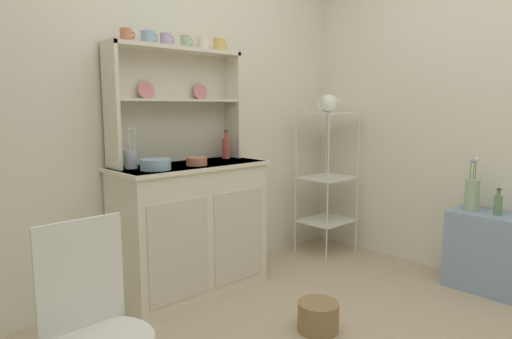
{
  "coord_description": "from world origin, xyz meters",
  "views": [
    {
      "loc": [
        -1.66,
        -0.99,
        1.24
      ],
      "look_at": [
        0.32,
        1.12,
        0.82
      ],
      "focal_mm": 31.19,
      "sensor_mm": 36.0,
      "label": 1
    }
  ],
  "objects_px": {
    "hutch_cabinet": "(191,228)",
    "hutch_shelf_unit": "(174,97)",
    "side_shelf_blue": "(487,252)",
    "porcelain_teapot": "(328,103)",
    "oil_bottle": "(498,204)",
    "wire_chair": "(92,319)",
    "bowl_mixing_large": "(156,164)",
    "flower_vase": "(472,193)",
    "floor_basket": "(318,316)",
    "cup_terracotta_0": "(126,35)",
    "utensil_jar": "(131,158)",
    "jam_bottle": "(226,147)",
    "bakers_rack": "(327,169)"
  },
  "relations": [
    {
      "from": "jam_bottle",
      "to": "porcelain_teapot",
      "type": "distance_m",
      "value": 1.01
    },
    {
      "from": "wire_chair",
      "to": "jam_bottle",
      "type": "distance_m",
      "value": 1.81
    },
    {
      "from": "bowl_mixing_large",
      "to": "jam_bottle",
      "type": "distance_m",
      "value": 0.69
    },
    {
      "from": "hutch_shelf_unit",
      "to": "bowl_mixing_large",
      "type": "xyz_separation_m",
      "value": [
        -0.29,
        -0.24,
        -0.4
      ]
    },
    {
      "from": "utensil_jar",
      "to": "flower_vase",
      "type": "xyz_separation_m",
      "value": [
        1.84,
        -1.28,
        -0.28
      ]
    },
    {
      "from": "jam_bottle",
      "to": "bakers_rack",
      "type": "bearing_deg",
      "value": -10.21
    },
    {
      "from": "cup_terracotta_0",
      "to": "oil_bottle",
      "type": "height_order",
      "value": "cup_terracotta_0"
    },
    {
      "from": "side_shelf_blue",
      "to": "porcelain_teapot",
      "type": "relative_size",
      "value": 2.22
    },
    {
      "from": "bowl_mixing_large",
      "to": "side_shelf_blue",
      "type": "bearing_deg",
      "value": -35.31
    },
    {
      "from": "floor_basket",
      "to": "flower_vase",
      "type": "distance_m",
      "value": 1.41
    },
    {
      "from": "side_shelf_blue",
      "to": "flower_vase",
      "type": "height_order",
      "value": "flower_vase"
    },
    {
      "from": "hutch_shelf_unit",
      "to": "wire_chair",
      "type": "height_order",
      "value": "hutch_shelf_unit"
    },
    {
      "from": "cup_terracotta_0",
      "to": "utensil_jar",
      "type": "bearing_deg",
      "value": -119.6
    },
    {
      "from": "oil_bottle",
      "to": "wire_chair",
      "type": "bearing_deg",
      "value": 170.17
    },
    {
      "from": "flower_vase",
      "to": "oil_bottle",
      "type": "bearing_deg",
      "value": -90.31
    },
    {
      "from": "floor_basket",
      "to": "flower_vase",
      "type": "height_order",
      "value": "flower_vase"
    },
    {
      "from": "wire_chair",
      "to": "cup_terracotta_0",
      "type": "height_order",
      "value": "cup_terracotta_0"
    },
    {
      "from": "hutch_cabinet",
      "to": "floor_basket",
      "type": "height_order",
      "value": "hutch_cabinet"
    },
    {
      "from": "flower_vase",
      "to": "wire_chair",
      "type": "bearing_deg",
      "value": 173.91
    },
    {
      "from": "jam_bottle",
      "to": "oil_bottle",
      "type": "bearing_deg",
      "value": -53.0
    },
    {
      "from": "utensil_jar",
      "to": "jam_bottle",
      "type": "bearing_deg",
      "value": 0.7
    },
    {
      "from": "jam_bottle",
      "to": "flower_vase",
      "type": "relative_size",
      "value": 0.55
    },
    {
      "from": "hutch_cabinet",
      "to": "hutch_shelf_unit",
      "type": "bearing_deg",
      "value": 90.0
    },
    {
      "from": "cup_terracotta_0",
      "to": "oil_bottle",
      "type": "bearing_deg",
      "value": -39.43
    },
    {
      "from": "hutch_cabinet",
      "to": "flower_vase",
      "type": "height_order",
      "value": "flower_vase"
    },
    {
      "from": "floor_basket",
      "to": "flower_vase",
      "type": "bearing_deg",
      "value": -13.38
    },
    {
      "from": "jam_bottle",
      "to": "flower_vase",
      "type": "xyz_separation_m",
      "value": [
        1.1,
        -1.29,
        -0.3
      ]
    },
    {
      "from": "utensil_jar",
      "to": "porcelain_teapot",
      "type": "height_order",
      "value": "porcelain_teapot"
    },
    {
      "from": "jam_bottle",
      "to": "utensil_jar",
      "type": "height_order",
      "value": "utensil_jar"
    },
    {
      "from": "porcelain_teapot",
      "to": "oil_bottle",
      "type": "distance_m",
      "value": 1.45
    },
    {
      "from": "hutch_cabinet",
      "to": "utensil_jar",
      "type": "relative_size",
      "value": 4.14
    },
    {
      "from": "hutch_cabinet",
      "to": "jam_bottle",
      "type": "relative_size",
      "value": 4.98
    },
    {
      "from": "bowl_mixing_large",
      "to": "flower_vase",
      "type": "relative_size",
      "value": 0.48
    },
    {
      "from": "hutch_shelf_unit",
      "to": "wire_chair",
      "type": "relative_size",
      "value": 1.1
    },
    {
      "from": "utensil_jar",
      "to": "side_shelf_blue",
      "type": "bearing_deg",
      "value": -37.24
    },
    {
      "from": "bakers_rack",
      "to": "cup_terracotta_0",
      "type": "xyz_separation_m",
      "value": [
        -1.66,
        0.21,
        0.94
      ]
    },
    {
      "from": "jam_bottle",
      "to": "porcelain_teapot",
      "type": "height_order",
      "value": "porcelain_teapot"
    },
    {
      "from": "floor_basket",
      "to": "porcelain_teapot",
      "type": "relative_size",
      "value": 0.96
    },
    {
      "from": "oil_bottle",
      "to": "side_shelf_blue",
      "type": "bearing_deg",
      "value": 90.0
    },
    {
      "from": "hutch_shelf_unit",
      "to": "utensil_jar",
      "type": "relative_size",
      "value": 3.86
    },
    {
      "from": "hutch_cabinet",
      "to": "cup_terracotta_0",
      "type": "relative_size",
      "value": 12.1
    },
    {
      "from": "side_shelf_blue",
      "to": "floor_basket",
      "type": "xyz_separation_m",
      "value": [
        -1.26,
        0.42,
        -0.18
      ]
    },
    {
      "from": "floor_basket",
      "to": "oil_bottle",
      "type": "distance_m",
      "value": 1.44
    },
    {
      "from": "hutch_cabinet",
      "to": "wire_chair",
      "type": "bearing_deg",
      "value": -138.66
    },
    {
      "from": "floor_basket",
      "to": "porcelain_teapot",
      "type": "height_order",
      "value": "porcelain_teapot"
    },
    {
      "from": "jam_bottle",
      "to": "oil_bottle",
      "type": "distance_m",
      "value": 1.85
    },
    {
      "from": "hutch_shelf_unit",
      "to": "cup_terracotta_0",
      "type": "distance_m",
      "value": 0.49
    },
    {
      "from": "hutch_shelf_unit",
      "to": "floor_basket",
      "type": "distance_m",
      "value": 1.63
    },
    {
      "from": "bowl_mixing_large",
      "to": "oil_bottle",
      "type": "distance_m",
      "value": 2.21
    },
    {
      "from": "flower_vase",
      "to": "porcelain_teapot",
      "type": "bearing_deg",
      "value": 97.87
    }
  ]
}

